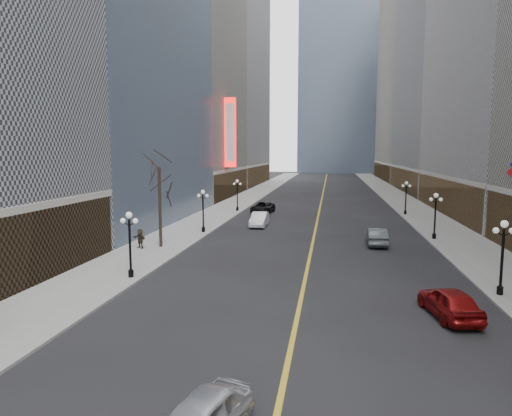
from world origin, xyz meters
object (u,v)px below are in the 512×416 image
(streetlamp_west_1, at_px, (130,238))
(car_sb_far, at_px, (377,236))
(streetlamp_east_1, at_px, (503,250))
(streetlamp_west_3, at_px, (237,192))
(streetlamp_east_3, at_px, (406,194))
(car_nb_mid, at_px, (259,219))
(streetlamp_west_2, at_px, (203,206))
(streetlamp_east_2, at_px, (435,211))
(car_nb_far, at_px, (263,208))
(car_sb_mid, at_px, (449,302))

(streetlamp_west_1, height_order, car_sb_far, streetlamp_west_1)
(streetlamp_east_1, height_order, car_sb_far, streetlamp_east_1)
(streetlamp_west_3, bearing_deg, streetlamp_east_1, -56.75)
(streetlamp_east_3, height_order, car_nb_mid, streetlamp_east_3)
(car_nb_mid, bearing_deg, streetlamp_west_2, -134.42)
(streetlamp_east_2, distance_m, streetlamp_east_3, 18.00)
(streetlamp_west_1, relative_size, streetlamp_west_3, 1.00)
(streetlamp_west_2, distance_m, car_nb_far, 17.49)
(streetlamp_east_1, height_order, streetlamp_east_2, same)
(streetlamp_west_1, relative_size, car_sb_mid, 0.94)
(streetlamp_east_3, height_order, car_nb_far, streetlamp_east_3)
(car_sb_mid, bearing_deg, car_nb_mid, -72.97)
(streetlamp_west_3, height_order, car_sb_mid, streetlamp_west_3)
(car_sb_far, bearing_deg, streetlamp_west_1, 40.96)
(car_nb_far, relative_size, car_sb_mid, 1.19)
(streetlamp_east_3, distance_m, car_sb_mid, 40.33)
(streetlamp_east_2, xyz_separation_m, streetlamp_west_1, (-23.60, -18.00, 0.00))
(streetlamp_east_2, height_order, car_nb_mid, streetlamp_east_2)
(streetlamp_east_2, xyz_separation_m, car_sb_far, (-5.83, -3.40, -2.09))
(streetlamp_west_2, distance_m, car_nb_mid, 7.82)
(streetlamp_west_1, distance_m, car_sb_mid, 20.24)
(car_nb_mid, height_order, car_sb_far, car_nb_mid)
(streetlamp_west_1, bearing_deg, car_sb_mid, -11.73)
(streetlamp_east_2, relative_size, car_sb_far, 0.92)
(car_sb_mid, height_order, car_sb_far, car_sb_mid)
(car_sb_far, bearing_deg, streetlamp_east_3, -103.66)
(car_sb_far, bearing_deg, streetlamp_east_2, -148.15)
(streetlamp_east_2, bearing_deg, car_nb_far, 139.32)
(streetlamp_west_2, bearing_deg, streetlamp_east_1, -37.33)
(streetlamp_west_3, relative_size, car_nb_mid, 0.90)
(streetlamp_west_2, bearing_deg, streetlamp_east_3, 37.33)
(streetlamp_east_3, distance_m, streetlamp_west_2, 29.68)
(streetlamp_west_1, xyz_separation_m, car_nb_far, (3.92, 34.91, -2.10))
(car_nb_far, height_order, car_sb_far, car_sb_far)
(streetlamp_east_2, distance_m, streetlamp_west_2, 23.60)
(streetlamp_east_2, distance_m, streetlamp_west_3, 29.68)
(streetlamp_east_1, xyz_separation_m, car_nb_far, (-19.68, 34.91, -2.10))
(streetlamp_west_2, distance_m, car_sb_far, 18.22)
(streetlamp_west_1, relative_size, car_nb_far, 0.79)
(streetlamp_east_2, distance_m, car_sb_far, 7.06)
(streetlamp_east_3, bearing_deg, streetlamp_west_1, -123.25)
(streetlamp_east_2, relative_size, car_nb_far, 0.79)
(streetlamp_east_3, bearing_deg, car_nb_far, -176.84)
(car_nb_far, bearing_deg, car_sb_far, -50.91)
(streetlamp_west_2, bearing_deg, streetlamp_west_3, 90.00)
(streetlamp_east_3, xyz_separation_m, car_nb_far, (-19.68, -1.09, -2.10))
(streetlamp_west_1, xyz_separation_m, streetlamp_west_2, (0.00, 18.00, 0.00))
(car_nb_mid, distance_m, car_nb_far, 11.57)
(streetlamp_east_1, bearing_deg, car_sb_mid, -133.53)
(streetlamp_east_1, relative_size, streetlamp_east_3, 1.00)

